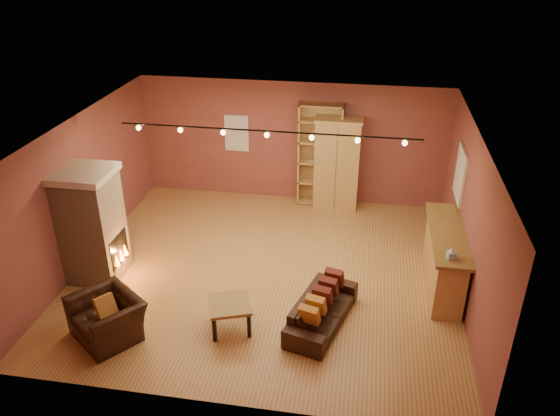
% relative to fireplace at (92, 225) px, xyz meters
% --- Properties ---
extents(floor, '(7.00, 7.00, 0.00)m').
position_rel_fireplace_xyz_m(floor, '(3.04, 0.60, -1.06)').
color(floor, olive).
rests_on(floor, ground).
extents(ceiling, '(7.00, 7.00, 0.00)m').
position_rel_fireplace_xyz_m(ceiling, '(3.04, 0.60, 1.74)').
color(ceiling, brown).
rests_on(ceiling, back_wall).
extents(back_wall, '(7.00, 0.02, 2.80)m').
position_rel_fireplace_xyz_m(back_wall, '(3.04, 3.85, 0.34)').
color(back_wall, brown).
rests_on(back_wall, floor).
extents(left_wall, '(0.02, 6.50, 2.80)m').
position_rel_fireplace_xyz_m(left_wall, '(-0.46, 0.60, 0.34)').
color(left_wall, brown).
rests_on(left_wall, floor).
extents(right_wall, '(0.02, 6.50, 2.80)m').
position_rel_fireplace_xyz_m(right_wall, '(6.54, 0.60, 0.34)').
color(right_wall, brown).
rests_on(right_wall, floor).
extents(fireplace, '(1.01, 0.98, 2.12)m').
position_rel_fireplace_xyz_m(fireplace, '(0.00, 0.00, 0.00)').
color(fireplace, tan).
rests_on(fireplace, floor).
extents(back_window, '(0.56, 0.04, 0.86)m').
position_rel_fireplace_xyz_m(back_window, '(1.74, 3.83, 0.49)').
color(back_window, silver).
rests_on(back_window, back_wall).
extents(bookcase, '(0.98, 0.38, 2.39)m').
position_rel_fireplace_xyz_m(bookcase, '(3.70, 3.72, 0.15)').
color(bookcase, tan).
rests_on(bookcase, floor).
extents(armoire, '(1.05, 0.60, 2.13)m').
position_rel_fireplace_xyz_m(armoire, '(4.10, 3.58, 0.01)').
color(armoire, tan).
rests_on(armoire, floor).
extents(bar_counter, '(0.61, 2.27, 1.09)m').
position_rel_fireplace_xyz_m(bar_counter, '(6.24, 0.73, -0.51)').
color(bar_counter, tan).
rests_on(bar_counter, floor).
extents(tissue_box, '(0.16, 0.16, 0.23)m').
position_rel_fireplace_xyz_m(tissue_box, '(6.19, -0.12, 0.12)').
color(tissue_box, '#8CC5E0').
rests_on(tissue_box, bar_counter).
extents(right_window, '(0.05, 0.90, 1.00)m').
position_rel_fireplace_xyz_m(right_window, '(6.51, 2.00, 0.59)').
color(right_window, silver).
rests_on(right_window, right_wall).
extents(loveseat, '(0.95, 1.81, 0.74)m').
position_rel_fireplace_xyz_m(loveseat, '(4.22, -0.71, -0.70)').
color(loveseat, black).
rests_on(loveseat, floor).
extents(armchair, '(1.25, 1.18, 0.92)m').
position_rel_fireplace_xyz_m(armchair, '(0.92, -1.57, -0.60)').
color(armchair, black).
rests_on(armchair, floor).
extents(coffee_table, '(0.84, 0.84, 0.49)m').
position_rel_fireplace_xyz_m(coffee_table, '(2.77, -1.09, -0.64)').
color(coffee_table, olive).
rests_on(coffee_table, floor).
extents(track_rail, '(5.20, 0.09, 0.13)m').
position_rel_fireplace_xyz_m(track_rail, '(3.04, 0.80, 1.62)').
color(track_rail, black).
rests_on(track_rail, ceiling).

